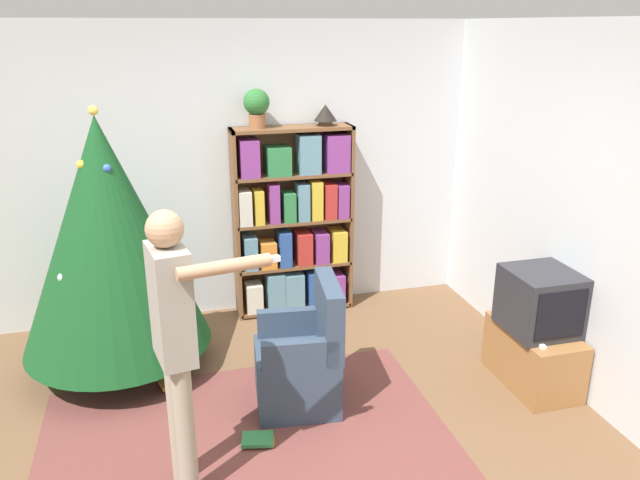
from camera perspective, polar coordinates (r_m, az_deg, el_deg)
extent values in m
plane|color=brown|center=(4.13, -3.26, -19.14)|extent=(14.00, 14.00, 0.00)
cube|color=silver|center=(5.64, -8.40, 6.09)|extent=(8.00, 0.10, 2.60)
cube|color=silver|center=(4.47, 25.82, 0.87)|extent=(0.10, 8.00, 2.60)
cube|color=brown|center=(4.27, -6.66, -17.69)|extent=(2.62, 1.78, 0.01)
cube|color=brown|center=(5.56, -7.70, 1.22)|extent=(0.03, 0.27, 1.72)
cube|color=brown|center=(5.78, 2.57, 2.06)|extent=(0.03, 0.27, 1.72)
cube|color=brown|center=(5.45, -2.59, 10.15)|extent=(1.07, 0.27, 0.03)
cube|color=brown|center=(5.77, -2.75, 2.03)|extent=(1.07, 0.01, 1.72)
cube|color=brown|center=(5.95, -2.35, -5.98)|extent=(1.04, 0.27, 0.03)
cube|color=beige|center=(5.79, -6.07, -5.22)|extent=(0.15, 0.19, 0.27)
cube|color=#5B899E|center=(5.82, -4.15, -4.57)|extent=(0.16, 0.22, 0.35)
cube|color=#5B899E|center=(5.84, -2.46, -4.53)|extent=(0.18, 0.20, 0.33)
cube|color=#284C93|center=(5.88, -0.53, -4.35)|extent=(0.14, 0.20, 0.33)
cube|color=#843889|center=(5.97, 1.43, -4.26)|extent=(0.13, 0.25, 0.28)
cube|color=brown|center=(5.78, -2.41, -2.19)|extent=(1.04, 0.27, 0.03)
cube|color=#5B899E|center=(5.65, -6.47, -1.04)|extent=(0.12, 0.26, 0.30)
cube|color=orange|center=(5.65, -4.82, -1.29)|extent=(0.14, 0.19, 0.24)
cube|color=#284C93|center=(5.68, -3.33, -0.69)|extent=(0.11, 0.23, 0.33)
cube|color=#B22D28|center=(5.73, -1.57, -0.67)|extent=(0.14, 0.23, 0.30)
cube|color=#843889|center=(5.77, -0.02, -0.55)|extent=(0.13, 0.24, 0.28)
cube|color=gold|center=(5.81, 1.58, -0.40)|extent=(0.13, 0.23, 0.29)
cube|color=brown|center=(5.64, -2.47, 1.80)|extent=(1.04, 0.27, 0.03)
cube|color=beige|center=(5.51, -6.96, 3.05)|extent=(0.11, 0.24, 0.30)
cube|color=gold|center=(5.51, -5.67, 3.09)|extent=(0.08, 0.21, 0.30)
cube|color=#843889|center=(5.52, -4.31, 3.43)|extent=(0.09, 0.21, 0.35)
cube|color=#2D7A42|center=(5.55, -2.91, 3.08)|extent=(0.11, 0.19, 0.26)
cube|color=#5B899E|center=(5.57, -1.66, 3.55)|extent=(0.10, 0.20, 0.33)
cube|color=gold|center=(5.60, -0.45, 3.73)|extent=(0.10, 0.21, 0.35)
cube|color=#B22D28|center=(5.65, 0.76, 3.69)|extent=(0.11, 0.23, 0.32)
cube|color=#843889|center=(5.69, 1.88, 3.71)|extent=(0.10, 0.24, 0.30)
cube|color=brown|center=(5.53, -2.53, 5.98)|extent=(1.04, 0.27, 0.03)
cube|color=#843889|center=(5.41, -6.56, 7.48)|extent=(0.16, 0.24, 0.32)
cube|color=#2D7A42|center=(5.47, -3.92, 7.28)|extent=(0.20, 0.25, 0.25)
cube|color=#5B899E|center=(5.49, -1.06, 7.86)|extent=(0.19, 0.19, 0.34)
cube|color=#843889|center=(5.57, 1.45, 7.98)|extent=(0.20, 0.23, 0.33)
cube|color=#996638|center=(4.96, 18.92, -10.01)|extent=(0.42, 0.74, 0.45)
cube|color=#28282D|center=(4.77, 19.50, -5.27)|extent=(0.47, 0.49, 0.45)
cube|color=black|center=(4.59, 21.20, -6.45)|extent=(0.38, 0.01, 0.35)
cube|color=white|center=(4.63, 19.42, -8.96)|extent=(0.04, 0.12, 0.02)
cylinder|color=#4C3323|center=(5.22, -17.59, -10.53)|extent=(0.36, 0.36, 0.10)
cylinder|color=brown|center=(5.17, -17.71, -9.47)|extent=(0.08, 0.08, 0.12)
cone|color=#14471E|center=(4.80, -18.82, 0.38)|extent=(1.39, 1.39, 1.75)
sphere|color=#335BB2|center=(5.17, -17.58, 0.69)|extent=(0.05, 0.05, 0.05)
sphere|color=red|center=(4.83, -19.59, 6.17)|extent=(0.07, 0.07, 0.07)
sphere|color=silver|center=(4.66, -22.52, -3.18)|extent=(0.06, 0.06, 0.06)
sphere|color=gold|center=(4.63, -20.96, 6.45)|extent=(0.07, 0.07, 0.07)
sphere|color=#335BB2|center=(4.55, -18.91, 6.22)|extent=(0.06, 0.06, 0.06)
sphere|color=#E5CC4C|center=(4.61, -20.03, 11.08)|extent=(0.07, 0.07, 0.07)
cube|color=#334256|center=(4.48, -2.16, -12.40)|extent=(0.62, 0.62, 0.42)
cube|color=#334256|center=(4.29, 0.84, -6.92)|extent=(0.18, 0.57, 0.50)
cube|color=#334256|center=(4.54, -2.56, -7.49)|extent=(0.51, 0.14, 0.20)
cube|color=#334256|center=(4.12, -1.82, -10.46)|extent=(0.51, 0.14, 0.20)
cylinder|color=#9E937F|center=(3.81, -12.88, -15.44)|extent=(0.11, 0.11, 0.85)
cylinder|color=#9E937F|center=(3.66, -12.21, -16.94)|extent=(0.11, 0.11, 0.85)
cube|color=gray|center=(3.36, -13.46, -5.75)|extent=(0.23, 0.35, 0.64)
cylinder|color=tan|center=(3.56, -14.12, -4.96)|extent=(0.07, 0.07, 0.51)
cylinder|color=tan|center=(3.14, -8.74, -2.44)|extent=(0.48, 0.15, 0.07)
cube|color=white|center=(3.21, -4.64, -1.78)|extent=(0.11, 0.05, 0.03)
sphere|color=tan|center=(3.22, -14.03, 1.00)|extent=(0.19, 0.19, 0.19)
cylinder|color=#935B38|center=(5.39, -5.78, 10.77)|extent=(0.14, 0.14, 0.12)
sphere|color=#2D7033|center=(5.36, -5.83, 12.45)|extent=(0.22, 0.22, 0.22)
cylinder|color=#473828|center=(5.52, 0.49, 10.65)|extent=(0.12, 0.12, 0.04)
cone|color=black|center=(5.51, 0.49, 11.57)|extent=(0.20, 0.20, 0.14)
cube|color=#843889|center=(4.87, -13.07, -12.82)|extent=(0.19, 0.16, 0.03)
cube|color=orange|center=(4.85, -13.14, -12.54)|extent=(0.23, 0.18, 0.03)
cube|color=orange|center=(4.24, -5.61, -17.89)|extent=(0.22, 0.14, 0.02)
cube|color=#2D7A42|center=(4.22, -5.73, -17.67)|extent=(0.23, 0.19, 0.02)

